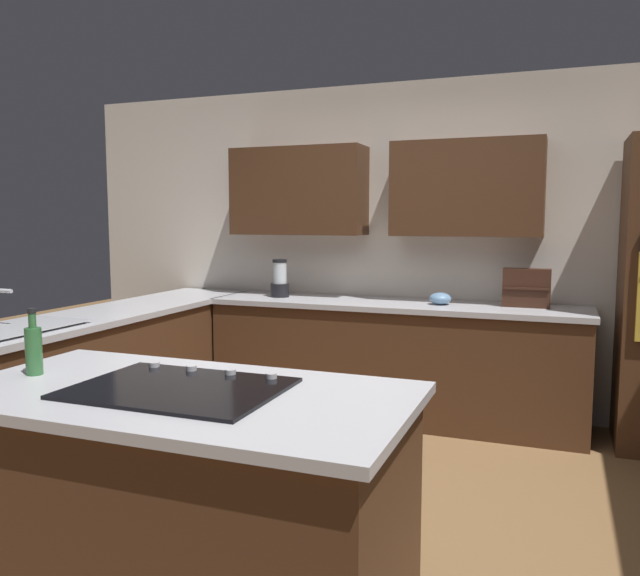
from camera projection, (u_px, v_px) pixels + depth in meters
ground_plane at (329, 517)px, 3.26m from camera, size 14.00×14.00×0.00m
wall_back at (409, 234)px, 5.04m from camera, size 6.00×0.44×2.60m
lower_cabinets_back at (393, 363)px, 4.85m from camera, size 2.80×0.60×0.86m
countertop_back at (394, 305)px, 4.80m from camera, size 2.84×0.64×0.04m
lower_cabinets_side at (109, 379)px, 4.37m from camera, size 0.60×2.90×0.86m
countertop_side at (107, 314)px, 4.32m from camera, size 0.64×2.94×0.04m
island_base at (182, 511)px, 2.39m from camera, size 1.66×0.83×0.86m
island_top at (179, 395)px, 2.34m from camera, size 1.74×0.91×0.04m
sink_unit at (16, 326)px, 3.62m from camera, size 0.46×0.70×0.23m
cooktop at (179, 388)px, 2.34m from camera, size 0.76×0.56×0.03m
blender at (280, 281)px, 5.12m from camera, size 0.15×0.15×0.31m
mixing_bowl at (440, 299)px, 4.67m from camera, size 0.16×0.16×0.09m
spice_rack at (527, 288)px, 4.52m from camera, size 0.33×0.11×0.28m
oil_bottle at (34, 349)px, 2.56m from camera, size 0.07×0.07×0.27m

